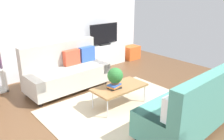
{
  "coord_description": "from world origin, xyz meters",
  "views": [
    {
      "loc": [
        -2.62,
        -2.94,
        2.25
      ],
      "look_at": [
        0.29,
        0.5,
        0.65
      ],
      "focal_mm": 36.64,
      "sensor_mm": 36.0,
      "label": 1
    }
  ],
  "objects": [
    {
      "name": "table_book_1",
      "position": [
        0.05,
        0.15,
        0.47
      ],
      "size": [
        0.27,
        0.23,
        0.03
      ],
      "primitive_type": "cube",
      "rotation": [
        0.0,
        0.0,
        0.22
      ],
      "color": "orange",
      "rests_on": "table_book_0"
    },
    {
      "name": "wall_far",
      "position": [
        0.0,
        2.8,
        1.45
      ],
      "size": [
        6.4,
        0.12,
        2.9
      ],
      "primitive_type": "cube",
      "color": "silver",
      "rests_on": "ground_plane"
    },
    {
      "name": "storage_trunk",
      "position": [
        2.72,
        2.36,
        0.22
      ],
      "size": [
        0.52,
        0.4,
        0.44
      ],
      "primitive_type": "cube",
      "color": "orange",
      "rests_on": "ground_plane"
    },
    {
      "name": "couch_beige",
      "position": [
        -0.19,
        1.57,
        0.45
      ],
      "size": [
        1.93,
        0.9,
        1.1
      ],
      "rotation": [
        0.0,
        0.0,
        3.18
      ],
      "color": "#B2ADA3",
      "rests_on": "ground_plane"
    },
    {
      "name": "tv_console",
      "position": [
        1.62,
        2.46,
        0.32
      ],
      "size": [
        1.4,
        0.44,
        0.64
      ],
      "primitive_type": "cube",
      "color": "silver",
      "rests_on": "ground_plane"
    },
    {
      "name": "area_rug",
      "position": [
        0.14,
        -0.05,
        0.01
      ],
      "size": [
        2.9,
        2.2,
        0.01
      ],
      "primitive_type": "cube",
      "color": "beige",
      "rests_on": "ground_plane"
    },
    {
      "name": "table_book_2",
      "position": [
        0.05,
        0.15,
        0.49
      ],
      "size": [
        0.28,
        0.23,
        0.02
      ],
      "primitive_type": "cube",
      "rotation": [
        0.0,
        0.0,
        0.23
      ],
      "color": "#3359B2",
      "rests_on": "table_book_1"
    },
    {
      "name": "coffee_table",
      "position": [
        0.19,
        0.15,
        0.39
      ],
      "size": [
        1.1,
        0.56,
        0.42
      ],
      "color": "#9E7042",
      "rests_on": "ground_plane"
    },
    {
      "name": "table_book_0",
      "position": [
        0.05,
        0.15,
        0.44
      ],
      "size": [
        0.26,
        0.2,
        0.03
      ],
      "primitive_type": "cube",
      "rotation": [
        0.0,
        0.0,
        -0.1
      ],
      "color": "#262626",
      "rests_on": "coffee_table"
    },
    {
      "name": "potted_plant",
      "position": [
        0.09,
        0.16,
        0.65
      ],
      "size": [
        0.31,
        0.31,
        0.41
      ],
      "color": "brown",
      "rests_on": "coffee_table"
    },
    {
      "name": "ground_plane",
      "position": [
        0.0,
        0.0,
        0.0
      ],
      "size": [
        7.68,
        7.68,
        0.0
      ],
      "primitive_type": "plane",
      "color": "brown"
    },
    {
      "name": "vase_0",
      "position": [
        1.04,
        2.51,
        0.73
      ],
      "size": [
        0.09,
        0.09,
        0.18
      ],
      "primitive_type": "cylinder",
      "color": "silver",
      "rests_on": "tv_console"
    },
    {
      "name": "tv",
      "position": [
        1.62,
        2.44,
        0.95
      ],
      "size": [
        1.0,
        0.2,
        0.64
      ],
      "color": "black",
      "rests_on": "tv_console"
    },
    {
      "name": "couch_green",
      "position": [
        0.48,
        -1.27,
        0.44
      ],
      "size": [
        1.93,
        0.91,
        1.1
      ],
      "rotation": [
        0.0,
        0.0,
        0.04
      ],
      "color": "teal",
      "rests_on": "ground_plane"
    },
    {
      "name": "bottle_0",
      "position": [
        1.19,
        2.42,
        0.72
      ],
      "size": [
        0.05,
        0.05,
        0.16
      ],
      "primitive_type": "cylinder",
      "color": "#3F8C4C",
      "rests_on": "tv_console"
    }
  ]
}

